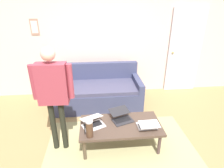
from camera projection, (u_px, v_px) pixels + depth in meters
ground_plane at (114, 152)px, 2.85m from camera, size 7.68×7.68×0.00m
area_rug at (121, 149)px, 2.91m from camera, size 2.36×1.60×0.01m
back_wall at (104, 39)px, 4.30m from camera, size 7.04×0.11×2.70m
interior_door at (184, 52)px, 4.53m from camera, size 0.82×0.09×2.05m
couch at (98, 92)px, 4.09m from camera, size 1.86×0.91×0.88m
coffee_table at (121, 126)px, 2.85m from camera, size 1.25×0.64×0.40m
laptop_left at (121, 117)px, 2.94m from camera, size 0.41×0.43×0.14m
laptop_center at (93, 123)px, 2.80m from camera, size 0.42×0.40×0.15m
laptop_right at (148, 125)px, 2.75m from camera, size 0.30×0.30×0.12m
french_press at (89, 129)px, 2.53m from camera, size 0.12×0.10×0.28m
person_standing at (53, 89)px, 2.52m from camera, size 0.58×0.20×1.63m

